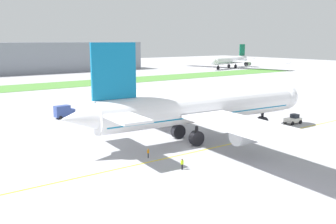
{
  "coord_description": "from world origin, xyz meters",
  "views": [
    {
      "loc": [
        -43.11,
        -52.23,
        19.39
      ],
      "look_at": [
        3.63,
        12.39,
        4.12
      ],
      "focal_mm": 40.36,
      "sensor_mm": 36.0,
      "label": 1
    }
  ],
  "objects_px": {
    "pushback_tug": "(293,119)",
    "traffic_cone_port_wing": "(336,144)",
    "airliner_foreground": "(199,108)",
    "ground_crew_wingwalker_port": "(148,152)",
    "service_truck_baggage_loader": "(64,111)",
    "parked_airliner_far_outer": "(231,60)",
    "ground_crew_wingwalker_starboard": "(191,139)",
    "ground_crew_marshaller_front": "(182,163)"
  },
  "relations": [
    {
      "from": "parked_airliner_far_outer",
      "to": "pushback_tug",
      "type": "bearing_deg",
      "value": -130.43
    },
    {
      "from": "traffic_cone_port_wing",
      "to": "service_truck_baggage_loader",
      "type": "xyz_separation_m",
      "value": [
        -32.14,
        54.02,
        1.41
      ]
    },
    {
      "from": "ground_crew_marshaller_front",
      "to": "ground_crew_wingwalker_starboard",
      "type": "xyz_separation_m",
      "value": [
        10.19,
        10.19,
        -0.05
      ]
    },
    {
      "from": "airliner_foreground",
      "to": "pushback_tug",
      "type": "bearing_deg",
      "value": -3.96
    },
    {
      "from": "service_truck_baggage_loader",
      "to": "parked_airliner_far_outer",
      "type": "relative_size",
      "value": 0.06
    },
    {
      "from": "ground_crew_marshaller_front",
      "to": "traffic_cone_port_wing",
      "type": "height_order",
      "value": "ground_crew_marshaller_front"
    },
    {
      "from": "pushback_tug",
      "to": "parked_airliner_far_outer",
      "type": "relative_size",
      "value": 0.07
    },
    {
      "from": "ground_crew_wingwalker_starboard",
      "to": "parked_airliner_far_outer",
      "type": "height_order",
      "value": "parked_airliner_far_outer"
    },
    {
      "from": "ground_crew_marshaller_front",
      "to": "service_truck_baggage_loader",
      "type": "distance_m",
      "value": 47.76
    },
    {
      "from": "ground_crew_wingwalker_port",
      "to": "ground_crew_wingwalker_starboard",
      "type": "relative_size",
      "value": 1.01
    },
    {
      "from": "ground_crew_wingwalker_port",
      "to": "ground_crew_marshaller_front",
      "type": "relative_size",
      "value": 0.97
    },
    {
      "from": "airliner_foreground",
      "to": "pushback_tug",
      "type": "height_order",
      "value": "airliner_foreground"
    },
    {
      "from": "ground_crew_marshaller_front",
      "to": "traffic_cone_port_wing",
      "type": "relative_size",
      "value": 2.96
    },
    {
      "from": "parked_airliner_far_outer",
      "to": "airliner_foreground",
      "type": "bearing_deg",
      "value": -136.96
    },
    {
      "from": "airliner_foreground",
      "to": "ground_crew_wingwalker_port",
      "type": "height_order",
      "value": "airliner_foreground"
    },
    {
      "from": "pushback_tug",
      "to": "traffic_cone_port_wing",
      "type": "distance_m",
      "value": 18.64
    },
    {
      "from": "ground_crew_wingwalker_starboard",
      "to": "parked_airliner_far_outer",
      "type": "distance_m",
      "value": 198.51
    },
    {
      "from": "airliner_foreground",
      "to": "service_truck_baggage_loader",
      "type": "height_order",
      "value": "airliner_foreground"
    },
    {
      "from": "traffic_cone_port_wing",
      "to": "service_truck_baggage_loader",
      "type": "distance_m",
      "value": 62.87
    },
    {
      "from": "ground_crew_marshaller_front",
      "to": "ground_crew_wingwalker_port",
      "type": "bearing_deg",
      "value": 97.09
    },
    {
      "from": "ground_crew_wingwalker_port",
      "to": "pushback_tug",
      "type": "bearing_deg",
      "value": 2.75
    },
    {
      "from": "pushback_tug",
      "to": "ground_crew_wingwalker_starboard",
      "type": "bearing_deg",
      "value": 179.58
    },
    {
      "from": "ground_crew_wingwalker_starboard",
      "to": "ground_crew_marshaller_front",
      "type": "bearing_deg",
      "value": -135.0
    },
    {
      "from": "airliner_foreground",
      "to": "service_truck_baggage_loader",
      "type": "bearing_deg",
      "value": 110.99
    },
    {
      "from": "traffic_cone_port_wing",
      "to": "parked_airliner_far_outer",
      "type": "height_order",
      "value": "parked_airliner_far_outer"
    },
    {
      "from": "ground_crew_wingwalker_port",
      "to": "ground_crew_marshaller_front",
      "type": "xyz_separation_m",
      "value": [
        0.99,
        -7.96,
        0.03
      ]
    },
    {
      "from": "ground_crew_wingwalker_starboard",
      "to": "traffic_cone_port_wing",
      "type": "distance_m",
      "value": 27.11
    },
    {
      "from": "airliner_foreground",
      "to": "traffic_cone_port_wing",
      "type": "distance_m",
      "value": 26.54
    },
    {
      "from": "service_truck_baggage_loader",
      "to": "parked_airliner_far_outer",
      "type": "bearing_deg",
      "value": 31.88
    },
    {
      "from": "ground_crew_wingwalker_port",
      "to": "service_truck_baggage_loader",
      "type": "xyz_separation_m",
      "value": [
        0.58,
        39.8,
        0.69
      ]
    },
    {
      "from": "airliner_foreground",
      "to": "ground_crew_marshaller_front",
      "type": "height_order",
      "value": "airliner_foreground"
    },
    {
      "from": "pushback_tug",
      "to": "service_truck_baggage_loader",
      "type": "bearing_deg",
      "value": 137.53
    },
    {
      "from": "airliner_foreground",
      "to": "parked_airliner_far_outer",
      "type": "height_order",
      "value": "airliner_foreground"
    },
    {
      "from": "airliner_foreground",
      "to": "ground_crew_marshaller_front",
      "type": "distance_m",
      "value": 18.67
    },
    {
      "from": "ground_crew_wingwalker_starboard",
      "to": "traffic_cone_port_wing",
      "type": "bearing_deg",
      "value": -37.38
    },
    {
      "from": "ground_crew_wingwalker_starboard",
      "to": "service_truck_baggage_loader",
      "type": "relative_size",
      "value": 0.32
    },
    {
      "from": "airliner_foreground",
      "to": "ground_crew_wingwalker_port",
      "type": "xyz_separation_m",
      "value": [
        -14.35,
        -3.92,
        -5.44
      ]
    },
    {
      "from": "ground_crew_wingwalker_port",
      "to": "service_truck_baggage_loader",
      "type": "bearing_deg",
      "value": 89.17
    },
    {
      "from": "ground_crew_marshaller_front",
      "to": "ground_crew_wingwalker_starboard",
      "type": "height_order",
      "value": "ground_crew_marshaller_front"
    },
    {
      "from": "ground_crew_marshaller_front",
      "to": "airliner_foreground",
      "type": "bearing_deg",
      "value": 41.63
    },
    {
      "from": "pushback_tug",
      "to": "parked_airliner_far_outer",
      "type": "bearing_deg",
      "value": 49.57
    },
    {
      "from": "airliner_foreground",
      "to": "ground_crew_wingwalker_port",
      "type": "relative_size",
      "value": 51.34
    }
  ]
}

